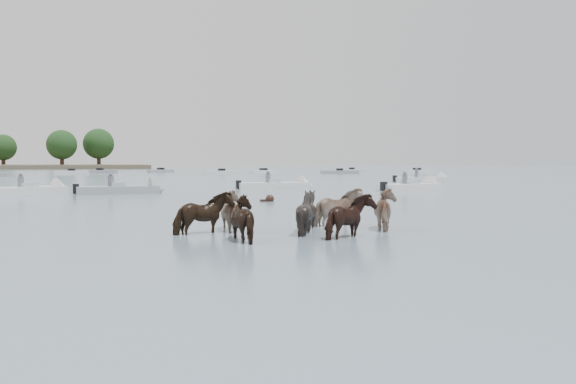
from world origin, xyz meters
name	(u,v)px	position (x,y,z in m)	size (l,w,h in m)	color
ground	(218,245)	(0.00, 0.00, 0.00)	(400.00, 400.00, 0.00)	slate
pony_herd	(300,216)	(2.73, 1.91, 0.47)	(7.09, 4.34, 1.45)	black
swimming_pony	(269,199)	(5.44, 14.61, 0.10)	(0.72, 0.44, 0.44)	black
motorboat_a	(40,190)	(-6.07, 25.12, 0.23)	(4.95, 3.79, 1.92)	silver
motorboat_b	(130,190)	(-0.79, 24.15, 0.23)	(5.55, 2.08, 1.92)	gray
motorboat_c	(284,186)	(10.13, 27.17, 0.23)	(5.76, 1.72, 1.92)	silver
motorboat_d	(418,187)	(18.28, 22.28, 0.23)	(5.47, 2.95, 1.92)	silver
motorboat_e	(428,180)	(27.45, 36.32, 0.23)	(5.79, 2.33, 1.92)	silver
distant_flotilla	(114,173)	(-0.28, 76.36, 0.26)	(101.52, 29.94, 0.93)	silver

